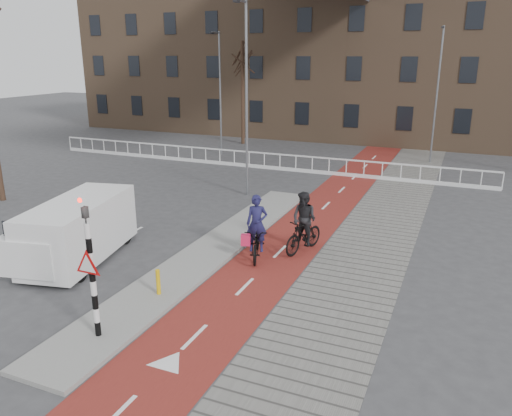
% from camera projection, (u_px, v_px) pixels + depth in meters
% --- Properties ---
extents(ground, '(120.00, 120.00, 0.00)m').
position_uv_depth(ground, '(165.00, 307.00, 13.71)').
color(ground, '#38383A').
rests_on(ground, ground).
extents(bike_lane, '(2.50, 60.00, 0.01)m').
position_uv_depth(bike_lane, '(320.00, 212.00, 21.92)').
color(bike_lane, maroon).
rests_on(bike_lane, ground).
extents(sidewalk, '(3.00, 60.00, 0.01)m').
position_uv_depth(sidewalk, '(384.00, 220.00, 20.87)').
color(sidewalk, slate).
rests_on(sidewalk, ground).
extents(curb_island, '(1.80, 16.00, 0.12)m').
position_uv_depth(curb_island, '(211.00, 251.00, 17.46)').
color(curb_island, gray).
rests_on(curb_island, ground).
extents(traffic_signal, '(0.80, 0.80, 3.68)m').
position_uv_depth(traffic_signal, '(90.00, 265.00, 11.57)').
color(traffic_signal, black).
rests_on(traffic_signal, curb_island).
extents(bollard, '(0.12, 0.12, 0.74)m').
position_uv_depth(bollard, '(158.00, 282.00, 14.10)').
color(bollard, gold).
rests_on(bollard, curb_island).
extents(cyclist_near, '(1.41, 2.26, 2.19)m').
position_uv_depth(cyclist_near, '(257.00, 237.00, 16.83)').
color(cyclist_near, black).
rests_on(cyclist_near, bike_lane).
extents(cyclist_far, '(1.16, 2.10, 2.15)m').
position_uv_depth(cyclist_far, '(304.00, 227.00, 17.29)').
color(cyclist_far, black).
rests_on(cyclist_far, bike_lane).
extents(van, '(2.86, 5.03, 2.04)m').
position_uv_depth(van, '(79.00, 229.00, 16.61)').
color(van, white).
rests_on(van, ground).
extents(railing, '(28.00, 0.10, 0.99)m').
position_uv_depth(railing, '(249.00, 162.00, 30.42)').
color(railing, silver).
rests_on(railing, ground).
extents(townhouse_row, '(46.00, 10.00, 15.90)m').
position_uv_depth(townhouse_row, '(346.00, 38.00, 40.61)').
color(townhouse_row, '#7F6047').
rests_on(townhouse_row, ground).
extents(tree_mid, '(0.26, 0.26, 7.55)m').
position_uv_depth(tree_mid, '(243.00, 94.00, 37.33)').
color(tree_mid, black).
rests_on(tree_mid, ground).
extents(streetlight_near, '(0.12, 0.12, 8.92)m').
position_uv_depth(streetlight_near, '(247.00, 103.00, 23.25)').
color(streetlight_near, slate).
rests_on(streetlight_near, ground).
extents(streetlight_left, '(0.12, 0.12, 8.02)m').
position_uv_depth(streetlight_left, '(220.00, 95.00, 33.28)').
color(streetlight_left, slate).
rests_on(streetlight_left, ground).
extents(streetlight_right, '(0.12, 0.12, 8.24)m').
position_uv_depth(streetlight_right, '(437.00, 97.00, 30.64)').
color(streetlight_right, slate).
rests_on(streetlight_right, ground).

